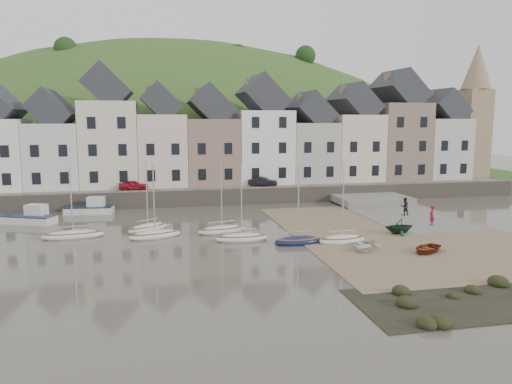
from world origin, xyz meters
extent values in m
plane|color=#4B473B|center=(0.00, 0.00, 0.00)|extent=(160.00, 160.00, 0.00)
cube|color=#335220|center=(0.00, 32.00, 0.75)|extent=(90.00, 30.00, 1.50)
cube|color=slate|center=(0.00, 20.50, 1.55)|extent=(70.00, 7.00, 0.10)
cube|color=slate|center=(0.00, 17.00, 0.90)|extent=(70.00, 1.20, 1.80)
cube|color=#7F654D|center=(11.00, 0.00, 0.03)|extent=(18.00, 26.00, 0.06)
cube|color=slate|center=(15.00, 8.00, 0.06)|extent=(8.00, 18.00, 0.12)
ellipsoid|color=#335220|center=(-5.00, 60.00, -18.00)|extent=(134.40, 84.00, 84.00)
cylinder|color=#382619|center=(-22.00, 48.00, 18.00)|extent=(0.50, 0.50, 3.00)
sphere|color=#213D19|center=(-22.00, 48.00, 20.50)|extent=(3.60, 3.60, 3.60)
cylinder|color=#382619|center=(-8.00, 52.00, 18.00)|extent=(0.50, 0.50, 3.00)
sphere|color=#213D19|center=(-8.00, 52.00, 20.50)|extent=(3.60, 3.60, 3.60)
cylinder|color=#382619|center=(6.00, 50.00, 18.00)|extent=(0.50, 0.50, 3.00)
sphere|color=#213D19|center=(6.00, 50.00, 20.50)|extent=(3.60, 3.60, 3.60)
cylinder|color=#382619|center=(18.00, 49.00, 18.00)|extent=(0.50, 0.50, 3.00)
sphere|color=#213D19|center=(18.00, 49.00, 20.50)|extent=(3.60, 3.60, 3.60)
cube|color=white|center=(-26.00, 24.00, 5.50)|extent=(6.00, 8.00, 8.00)
cube|color=silver|center=(-20.05, 24.00, 5.25)|extent=(5.80, 8.00, 7.50)
cube|color=gray|center=(-21.50, 24.00, 11.92)|extent=(0.60, 0.90, 1.40)
cube|color=beige|center=(-13.90, 24.00, 6.50)|extent=(6.40, 8.00, 10.00)
cube|color=gray|center=(-15.50, 24.00, 14.73)|extent=(0.60, 0.90, 1.40)
cube|color=beige|center=(-7.85, 24.00, 5.75)|extent=(5.60, 8.00, 8.50)
cube|color=gray|center=(-9.25, 24.00, 12.82)|extent=(0.60, 0.90, 1.40)
cube|color=#8A6D5F|center=(-1.90, 24.00, 5.50)|extent=(6.20, 8.00, 8.00)
cube|color=gray|center=(-3.45, 24.00, 12.62)|extent=(0.60, 0.90, 1.40)
cube|color=white|center=(4.55, 24.00, 6.00)|extent=(6.60, 8.00, 9.00)
cube|color=gray|center=(2.90, 24.00, 13.83)|extent=(0.60, 0.90, 1.40)
cube|color=#B3ADA4|center=(10.80, 24.00, 5.25)|extent=(5.80, 8.00, 7.50)
cube|color=gray|center=(9.35, 24.00, 11.92)|extent=(0.60, 0.90, 1.40)
cube|color=beige|center=(16.75, 24.00, 5.75)|extent=(6.00, 8.00, 8.50)
cube|color=gray|center=(15.25, 24.00, 13.02)|extent=(0.60, 0.90, 1.40)
cube|color=#816B5D|center=(23.00, 24.00, 6.50)|extent=(6.40, 8.00, 10.00)
cube|color=gray|center=(21.40, 24.00, 14.73)|extent=(0.60, 0.90, 1.40)
cube|color=beige|center=(29.15, 24.00, 5.50)|extent=(5.80, 8.00, 8.00)
cube|color=gray|center=(27.70, 24.00, 12.42)|extent=(0.60, 0.90, 1.40)
cube|color=#997F60|center=(34.55, 24.00, 7.50)|extent=(3.50, 3.50, 12.00)
cone|color=#997F60|center=(34.55, 24.00, 16.50)|extent=(4.00, 4.00, 6.00)
ellipsoid|color=silver|center=(-15.55, 4.11, 0.20)|extent=(5.05, 2.06, 0.84)
ellipsoid|color=brown|center=(-15.55, 4.11, 0.42)|extent=(4.65, 1.88, 0.20)
cylinder|color=#B2B5B7|center=(-15.55, 4.11, 3.30)|extent=(0.10, 0.10, 5.60)
cylinder|color=#B2B5B7|center=(-15.55, 4.11, 0.95)|extent=(2.69, 0.39, 0.08)
ellipsoid|color=silver|center=(-9.06, 2.80, 0.20)|extent=(4.60, 2.72, 0.84)
ellipsoid|color=brown|center=(-9.06, 2.80, 0.42)|extent=(4.22, 2.48, 0.20)
cylinder|color=#B2B5B7|center=(-9.06, 2.80, 3.30)|extent=(0.10, 0.10, 5.60)
cylinder|color=#B2B5B7|center=(-9.06, 2.80, 0.95)|extent=(2.31, 0.78, 0.08)
ellipsoid|color=beige|center=(-9.63, 5.49, 0.20)|extent=(4.10, 3.62, 0.84)
ellipsoid|color=brown|center=(-9.63, 5.49, 0.42)|extent=(3.76, 3.32, 0.20)
cylinder|color=#B2B5B7|center=(-9.63, 5.49, 3.30)|extent=(0.10, 0.10, 5.60)
cylinder|color=#B2B5B7|center=(-9.63, 5.49, 0.95)|extent=(1.80, 1.40, 0.08)
ellipsoid|color=silver|center=(-2.35, 0.33, 0.20)|extent=(4.22, 1.54, 0.84)
ellipsoid|color=brown|center=(-2.35, 0.33, 0.42)|extent=(3.89, 1.40, 0.20)
cylinder|color=#B2B5B7|center=(-2.35, 0.33, 3.30)|extent=(0.10, 0.10, 5.60)
cylinder|color=#B2B5B7|center=(-2.35, 0.33, 0.95)|extent=(2.32, 0.10, 0.08)
ellipsoid|color=silver|center=(-3.50, 3.44, 0.20)|extent=(4.50, 2.42, 0.84)
ellipsoid|color=brown|center=(-3.50, 3.44, 0.42)|extent=(4.14, 2.21, 0.20)
cylinder|color=#B2B5B7|center=(-3.50, 3.44, 3.30)|extent=(0.10, 0.10, 5.60)
cylinder|color=#B2B5B7|center=(-3.50, 3.44, 0.95)|extent=(2.31, 0.61, 0.08)
ellipsoid|color=#131B3C|center=(1.73, -1.50, 0.20)|extent=(3.87, 1.70, 0.84)
ellipsoid|color=brown|center=(1.73, -1.50, 0.42)|extent=(3.56, 1.55, 0.20)
cylinder|color=#B2B5B7|center=(1.73, -1.50, 3.30)|extent=(0.10, 0.10, 5.60)
cylinder|color=#B2B5B7|center=(1.73, -1.50, 0.95)|extent=(2.09, 0.19, 0.08)
ellipsoid|color=silver|center=(5.19, -1.89, 0.20)|extent=(3.96, 1.81, 0.84)
ellipsoid|color=brown|center=(5.19, -1.89, 0.42)|extent=(3.64, 1.64, 0.20)
cylinder|color=#B2B5B7|center=(5.19, -1.89, 3.30)|extent=(0.10, 0.10, 5.60)
cylinder|color=#B2B5B7|center=(5.19, -1.89, 0.95)|extent=(2.12, 0.25, 0.08)
cube|color=silver|center=(-20.45, 10.73, 0.35)|extent=(5.32, 3.57, 0.70)
cube|color=#131B3C|center=(-20.45, 10.73, 0.72)|extent=(5.25, 3.58, 0.08)
cube|color=silver|center=(-19.75, 11.03, 1.20)|extent=(2.10, 1.81, 1.00)
cube|color=silver|center=(-15.51, 14.50, 0.35)|extent=(4.87, 2.20, 0.70)
cube|color=#131B3C|center=(-15.51, 14.50, 0.72)|extent=(4.78, 2.24, 0.08)
cube|color=silver|center=(-14.81, 14.58, 1.20)|extent=(1.77, 1.37, 1.00)
imported|color=silver|center=(5.98, -4.26, 0.36)|extent=(3.42, 3.56, 0.60)
imported|color=black|center=(10.88, -0.23, 0.72)|extent=(2.51, 2.17, 1.31)
imported|color=maroon|center=(10.01, -5.96, 0.36)|extent=(3.53, 3.27, 0.60)
imported|color=maroon|center=(15.23, 1.99, 1.02)|extent=(0.77, 0.77, 1.80)
imported|color=black|center=(15.11, 6.67, 1.00)|extent=(0.90, 0.73, 1.77)
imported|color=maroon|center=(-11.25, 19.50, 2.15)|extent=(3.27, 1.35, 1.11)
imported|color=black|center=(3.67, 19.50, 2.16)|extent=(3.62, 2.27, 1.13)
cube|color=black|center=(8.00, -15.00, 0.03)|extent=(14.00, 6.00, 0.05)
ellipsoid|color=black|center=(4.09, -13.31, 0.19)|extent=(0.97, 1.07, 0.63)
ellipsoid|color=black|center=(6.54, -14.39, 0.12)|extent=(0.62, 0.69, 0.41)
ellipsoid|color=black|center=(3.81, -17.57, 0.20)|extent=(1.02, 1.12, 0.66)
ellipsoid|color=black|center=(3.15, -17.54, 0.19)|extent=(0.94, 1.04, 0.61)
ellipsoid|color=black|center=(10.32, -13.15, 0.23)|extent=(1.14, 1.25, 0.74)
ellipsoid|color=black|center=(8.09, -13.92, 0.17)|extent=(0.86, 0.94, 0.56)
ellipsoid|color=black|center=(3.51, -14.98, 0.21)|extent=(1.05, 1.16, 0.68)
camera|label=1|loc=(-9.10, -37.16, 9.64)|focal=34.69mm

